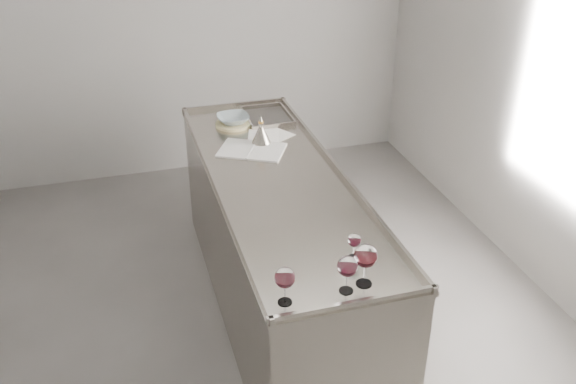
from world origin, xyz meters
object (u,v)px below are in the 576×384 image
object	(u,v)px
wine_glass_middle	(347,267)
wine_funnel	(261,135)
notebook	(252,150)
ceramic_bowl	(233,119)
counter	(279,247)
wine_glass_left	(285,278)
wine_glass_right	(366,257)
wine_glass_small	(354,241)

from	to	relation	value
wine_glass_middle	wine_funnel	size ratio (longest dim) A/B	0.91
wine_glass_middle	notebook	distance (m)	1.51
wine_glass_middle	ceramic_bowl	world-z (taller)	wine_glass_middle
counter	wine_glass_left	distance (m)	1.26
wine_glass_right	wine_glass_small	distance (m)	0.21
counter	ceramic_bowl	distance (m)	1.00
wine_glass_middle	wine_glass_right	distance (m)	0.10
counter	wine_glass_middle	bearing A→B (deg)	-89.89
notebook	wine_funnel	xyz separation A→B (m)	(0.08, 0.08, 0.05)
wine_glass_right	wine_funnel	world-z (taller)	wine_glass_right
counter	wine_funnel	bearing A→B (deg)	86.94
wine_funnel	notebook	bearing A→B (deg)	-134.74
counter	wine_funnel	distance (m)	0.73
counter	notebook	xyz separation A→B (m)	(-0.06, 0.42, 0.47)
wine_glass_middle	counter	bearing A→B (deg)	90.11
wine_glass_small	ceramic_bowl	distance (m)	1.72
wine_glass_right	wine_funnel	xyz separation A→B (m)	(-0.07, 1.56, -0.08)
notebook	wine_glass_small	bearing A→B (deg)	-53.31
wine_glass_left	wine_glass_small	bearing A→B (deg)	29.71
counter	ceramic_bowl	xyz separation A→B (m)	(-0.08, 0.85, 0.51)
wine_glass_middle	wine_funnel	xyz separation A→B (m)	(0.03, 1.59, -0.07)
wine_glass_right	notebook	distance (m)	1.49
wine_funnel	wine_glass_small	bearing A→B (deg)	-85.81
wine_glass_middle	wine_funnel	distance (m)	1.59
wine_glass_small	ceramic_bowl	bearing A→B (deg)	96.97
counter	wine_glass_right	distance (m)	1.22
wine_glass_middle	notebook	bearing A→B (deg)	92.24
wine_glass_middle	ceramic_bowl	bearing A→B (deg)	92.49
wine_glass_middle	wine_glass_small	xyz separation A→B (m)	(0.12, 0.23, -0.04)
counter	wine_glass_small	world-z (taller)	wine_glass_small
ceramic_bowl	counter	bearing A→B (deg)	-84.50
wine_glass_middle	wine_glass_small	size ratio (longest dim) A/B	1.39
wine_glass_small	notebook	size ratio (longest dim) A/B	0.26
wine_glass_left	wine_glass_right	size ratio (longest dim) A/B	0.86
counter	wine_glass_middle	xyz separation A→B (m)	(0.00, -1.08, 0.59)
wine_glass_left	wine_glass_small	xyz separation A→B (m)	(0.40, 0.23, -0.03)
wine_glass_middle	wine_funnel	bearing A→B (deg)	89.10
ceramic_bowl	notebook	bearing A→B (deg)	-86.65
ceramic_bowl	wine_funnel	bearing A→B (deg)	-72.57
notebook	ceramic_bowl	bearing A→B (deg)	121.85
wine_glass_left	wine_glass_middle	distance (m)	0.28
wine_glass_small	ceramic_bowl	xyz separation A→B (m)	(-0.21, 1.71, -0.04)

